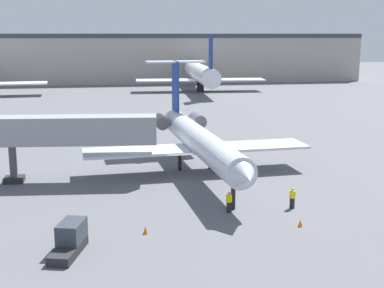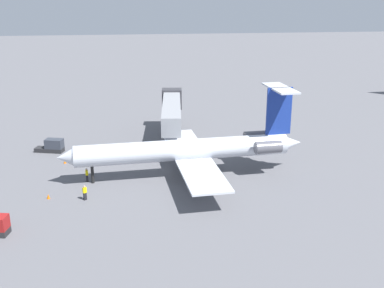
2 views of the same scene
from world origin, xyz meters
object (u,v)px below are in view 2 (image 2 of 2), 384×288
object	(u,v)px
ground_crew_loader	(85,193)
traffic_cone_near	(65,161)
traffic_cone_mid	(48,196)
jet_bridge	(172,110)
ground_crew_marshaller	(87,175)
baggage_tug_trailing	(52,146)
regional_jet	(192,148)

from	to	relation	value
ground_crew_loader	traffic_cone_near	xyz separation A→B (m)	(-12.02, -3.59, -0.58)
traffic_cone_mid	traffic_cone_near	bearing A→B (deg)	177.74
jet_bridge	traffic_cone_mid	bearing A→B (deg)	-38.66
ground_crew_marshaller	baggage_tug_trailing	xyz separation A→B (m)	(-11.77, -5.71, -0.02)
ground_crew_loader	jet_bridge	bearing A→B (deg)	150.46
traffic_cone_mid	regional_jet	bearing A→B (deg)	105.60
regional_jet	jet_bridge	size ratio (longest dim) A/B	1.59
regional_jet	ground_crew_marshaller	world-z (taller)	regional_jet
traffic_cone_mid	ground_crew_loader	bearing A→B (deg)	78.10
regional_jet	traffic_cone_near	bearing A→B (deg)	-112.16
regional_jet	jet_bridge	bearing A→B (deg)	-175.85
traffic_cone_near	traffic_cone_mid	bearing A→B (deg)	-2.26
regional_jet	traffic_cone_near	xyz separation A→B (m)	(-6.56, -16.09, -3.25)
jet_bridge	baggage_tug_trailing	bearing A→B (deg)	-79.56
baggage_tug_trailing	traffic_cone_near	size ratio (longest dim) A/B	7.69
traffic_cone_near	traffic_cone_mid	distance (m)	11.18
baggage_tug_trailing	traffic_cone_mid	xyz separation A→B (m)	(16.15, 1.85, -0.56)
jet_bridge	traffic_cone_mid	world-z (taller)	jet_bridge
jet_bridge	traffic_cone_near	world-z (taller)	jet_bridge
regional_jet	traffic_cone_mid	world-z (taller)	regional_jet
regional_jet	ground_crew_loader	xyz separation A→B (m)	(5.47, -12.51, -2.67)
jet_bridge	ground_crew_loader	xyz separation A→B (m)	(20.18, -11.44, -3.96)
jet_bridge	ground_crew_loader	distance (m)	23.54
baggage_tug_trailing	traffic_cone_mid	size ratio (longest dim) A/B	7.69
ground_crew_marshaller	traffic_cone_near	size ratio (longest dim) A/B	3.07
ground_crew_marshaller	baggage_tug_trailing	size ratio (longest dim) A/B	0.40
ground_crew_marshaller	ground_crew_loader	world-z (taller)	same
jet_bridge	traffic_cone_near	xyz separation A→B (m)	(8.16, -15.02, -4.54)
baggage_tug_trailing	jet_bridge	bearing A→B (deg)	100.44
jet_bridge	baggage_tug_trailing	world-z (taller)	jet_bridge
ground_crew_loader	traffic_cone_near	size ratio (longest dim) A/B	3.07
jet_bridge	ground_crew_loader	world-z (taller)	jet_bridge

